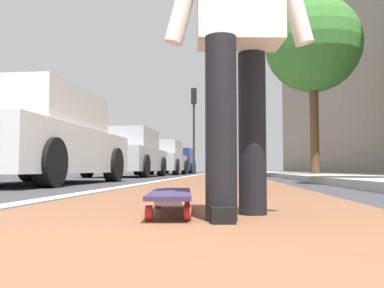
# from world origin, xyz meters

# --- Properties ---
(ground_plane) EXTENTS (80.00, 80.00, 0.00)m
(ground_plane) POSITION_xyz_m (10.00, 0.00, 0.00)
(ground_plane) COLOR #38383D
(bike_lane_paint) EXTENTS (56.00, 2.13, 0.00)m
(bike_lane_paint) POSITION_xyz_m (24.00, 0.00, 0.00)
(bike_lane_paint) COLOR brown
(bike_lane_paint) RESTS_ON ground
(lane_stripe_white) EXTENTS (52.00, 0.16, 0.01)m
(lane_stripe_white) POSITION_xyz_m (20.00, 1.21, 0.00)
(lane_stripe_white) COLOR silver
(lane_stripe_white) RESTS_ON ground
(sidewalk_curb) EXTENTS (52.00, 3.20, 0.11)m
(sidewalk_curb) POSITION_xyz_m (18.00, -3.23, 0.05)
(sidewalk_curb) COLOR #9E9B93
(sidewalk_curb) RESTS_ON ground
(building_facade) EXTENTS (40.00, 1.20, 13.97)m
(building_facade) POSITION_xyz_m (22.00, -6.27, 6.99)
(building_facade) COLOR gray
(building_facade) RESTS_ON ground
(skateboard) EXTENTS (0.86, 0.29, 0.11)m
(skateboard) POSITION_xyz_m (1.11, 0.11, 0.09)
(skateboard) COLOR red
(skateboard) RESTS_ON ground
(skater_person) EXTENTS (0.48, 0.72, 1.64)m
(skater_person) POSITION_xyz_m (0.96, -0.24, 0.94)
(skater_person) COLOR black
(skater_person) RESTS_ON ground
(parked_car_near) EXTENTS (4.33, 1.96, 1.48)m
(parked_car_near) POSITION_xyz_m (5.35, 2.84, 0.71)
(parked_car_near) COLOR silver
(parked_car_near) RESTS_ON ground
(parked_car_mid) EXTENTS (4.28, 1.97, 1.49)m
(parked_car_mid) POSITION_xyz_m (11.90, 2.99, 0.72)
(parked_car_mid) COLOR #B7B7BC
(parked_car_mid) RESTS_ON ground
(parked_car_far) EXTENTS (4.23, 1.92, 1.50)m
(parked_car_far) POSITION_xyz_m (17.47, 2.77, 0.72)
(parked_car_far) COLOR #B7B7BC
(parked_car_far) RESTS_ON ground
(parked_car_end) EXTENTS (4.24, 1.94, 1.47)m
(parked_car_end) POSITION_xyz_m (23.82, 2.87, 0.70)
(parked_car_end) COLOR navy
(parked_car_end) RESTS_ON ground
(traffic_light) EXTENTS (0.33, 0.28, 4.46)m
(traffic_light) POSITION_xyz_m (20.51, 1.61, 3.07)
(traffic_light) COLOR #2D2D2D
(traffic_light) RESTS_ON ground
(street_tree_mid) EXTENTS (2.99, 2.99, 5.64)m
(street_tree_mid) POSITION_xyz_m (12.13, -2.83, 4.12)
(street_tree_mid) COLOR brown
(street_tree_mid) RESTS_ON ground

